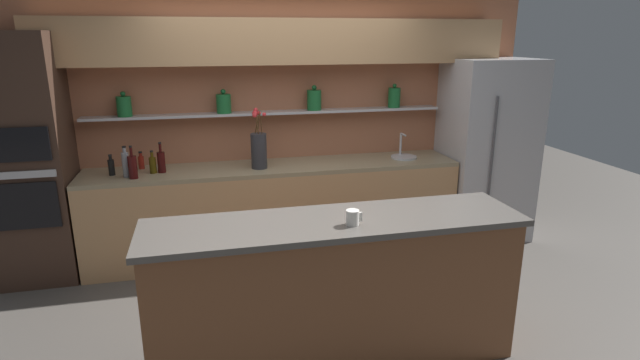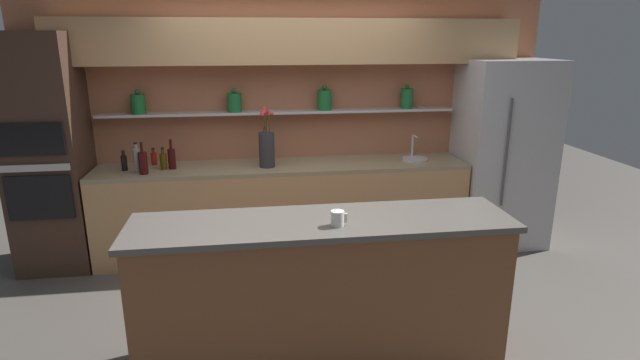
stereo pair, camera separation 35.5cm
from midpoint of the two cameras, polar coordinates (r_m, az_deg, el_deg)
ground_plane at (r=4.14m, az=1.54°, el=-14.96°), size 12.00×12.00×0.00m
back_wall_unit at (r=5.10m, az=-1.28°, el=9.48°), size 5.20×0.44×2.60m
back_counter_unit at (r=5.05m, az=-2.09°, el=-3.31°), size 3.63×0.62×0.92m
island_counter at (r=3.38m, az=3.35°, el=-12.69°), size 2.44×0.61×1.02m
refrigerator at (r=5.58m, az=21.85°, el=2.75°), size 0.88×0.73×1.92m
oven_tower at (r=5.13m, az=-26.95°, el=2.55°), size 0.65×0.64×2.18m
flower_vase at (r=4.80m, az=-4.02°, el=3.69°), size 0.15×0.17×0.57m
sink_fixture at (r=5.23m, az=12.70°, el=2.54°), size 0.27×0.27×0.25m
bottle_oil_0 at (r=4.89m, az=-15.50°, el=2.10°), size 0.06×0.06×0.21m
bottle_sauce_1 at (r=4.97m, az=-19.61°, el=1.92°), size 0.06×0.06×0.19m
bottle_spirit_2 at (r=4.85m, az=-18.24°, el=2.20°), size 0.06×0.06×0.28m
bottle_wine_3 at (r=4.89m, az=-14.62°, el=2.41°), size 0.07×0.07×0.29m
bottle_sauce_4 at (r=5.10m, az=-16.60°, el=2.40°), size 0.05×0.05×0.17m
bottle_wine_5 at (r=4.77m, az=-17.59°, el=1.89°), size 0.08×0.08×0.30m
coffee_mug at (r=3.06m, az=5.36°, el=-4.44°), size 0.10×0.08×0.10m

